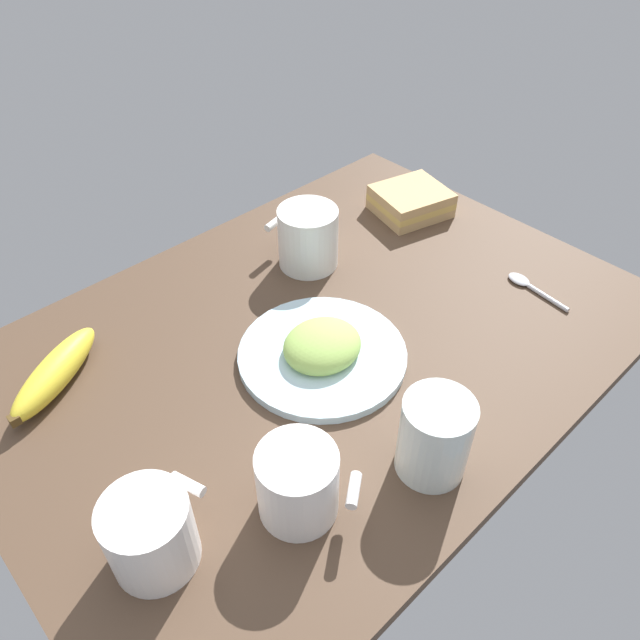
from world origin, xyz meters
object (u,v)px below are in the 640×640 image
at_px(coffee_mug_black, 298,483).
at_px(sandwich_main, 411,201).
at_px(plate_of_food, 322,351).
at_px(glass_of_milk, 434,441).
at_px(banana, 55,373).
at_px(coffee_mug_milky, 150,533).
at_px(coffee_mug_spare, 308,237).
at_px(spoon, 528,285).

relative_size(coffee_mug_black, sandwich_main, 0.75).
relative_size(plate_of_food, coffee_mug_black, 2.13).
xyz_separation_m(plate_of_food, coffee_mug_black, (-0.17, -0.14, 0.03)).
height_order(glass_of_milk, banana, glass_of_milk).
bearing_deg(banana, coffee_mug_milky, -96.38).
distance_m(plate_of_food, coffee_mug_milky, 0.32).
xyz_separation_m(plate_of_food, glass_of_milk, (-0.03, -0.20, 0.03)).
height_order(sandwich_main, banana, sandwich_main).
distance_m(plate_of_food, coffee_mug_spare, 0.21).
distance_m(glass_of_milk, spoon, 0.37).
distance_m(plate_of_food, glass_of_milk, 0.21).
height_order(coffee_mug_black, coffee_mug_spare, coffee_mug_spare).
bearing_deg(banana, spoon, -26.48).
relative_size(coffee_mug_black, coffee_mug_spare, 0.89).
bearing_deg(plate_of_food, banana, 144.58).
relative_size(plate_of_food, coffee_mug_milky, 2.03).
distance_m(sandwich_main, glass_of_milk, 0.53).
relative_size(coffee_mug_black, banana, 0.64).
relative_size(coffee_mug_milky, coffee_mug_spare, 0.93).
bearing_deg(glass_of_milk, spoon, 15.48).
bearing_deg(banana, plate_of_food, -35.42).
xyz_separation_m(coffee_mug_milky, coffee_mug_spare, (0.44, 0.26, 0.00)).
relative_size(plate_of_food, spoon, 2.06).
distance_m(coffee_mug_milky, glass_of_milk, 0.30).
xyz_separation_m(banana, spoon, (0.61, -0.30, -0.02)).
bearing_deg(plate_of_food, glass_of_milk, -97.58).
bearing_deg(spoon, sandwich_main, 83.34).
relative_size(plate_of_food, glass_of_milk, 2.21).
bearing_deg(coffee_mug_black, coffee_mug_spare, 46.29).
distance_m(coffee_mug_black, coffee_mug_milky, 0.15).
bearing_deg(coffee_mug_black, spoon, 4.32).
distance_m(banana, spoon, 0.68).
height_order(plate_of_food, coffee_mug_spare, coffee_mug_spare).
relative_size(plate_of_food, banana, 1.36).
distance_m(glass_of_milk, banana, 0.47).
bearing_deg(banana, coffee_mug_spare, -3.98).
bearing_deg(coffee_mug_spare, coffee_mug_black, -133.71).
distance_m(coffee_mug_black, sandwich_main, 0.61).
relative_size(sandwich_main, spoon, 1.29).
height_order(plate_of_food, coffee_mug_black, coffee_mug_black).
bearing_deg(sandwich_main, coffee_mug_black, -150.58).
bearing_deg(sandwich_main, banana, 176.31).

